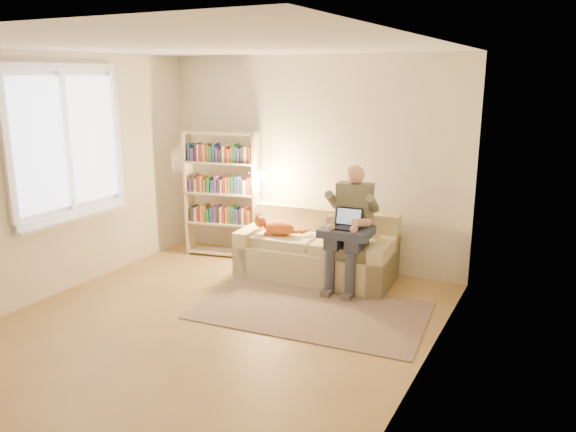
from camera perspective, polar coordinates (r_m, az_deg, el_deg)
The scene contains 13 objects.
floor at distance 5.58m, azimuth -7.77°, elevation -11.00°, with size 4.50×4.50×0.00m, color olive.
ceiling at distance 5.06m, azimuth -8.79°, elevation 16.74°, with size 4.00×4.50×0.02m, color white.
wall_left at distance 6.52m, azimuth -22.75°, elevation 3.71°, with size 0.02×4.50×2.60m, color silver.
wall_right at distance 4.34m, azimuth 13.81°, elevation -0.38°, with size 0.02×4.50×2.60m, color silver.
wall_back at distance 7.08m, azimuth 2.41°, elevation 5.55°, with size 4.00×0.02×2.60m, color silver.
window at distance 6.59m, azimuth -21.19°, elevation 4.63°, with size 0.12×1.52×1.69m.
sofa at distance 6.73m, azimuth 2.99°, elevation -3.84°, with size 1.87×0.93×0.77m.
person at distance 6.32m, azimuth 6.38°, elevation -0.48°, with size 0.43×0.66×1.39m.
cat at distance 6.70m, azimuth -0.86°, elevation -1.15°, with size 0.61×0.24×0.22m.
blanket at distance 6.22m, azimuth 5.90°, elevation -1.60°, with size 0.55×0.45×0.09m, color #293149.
laptop at distance 6.20m, azimuth 5.95°, elevation -0.68°, with size 0.31×0.27×0.26m.
bookshelf at distance 7.40m, azimuth -6.70°, elevation 2.83°, with size 1.13×0.45×1.66m.
rug at distance 5.85m, azimuth 2.36°, elevation -9.55°, with size 2.32×1.37×0.01m, color gray.
Camera 1 is at (2.96, -4.10, 2.36)m, focal length 35.00 mm.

